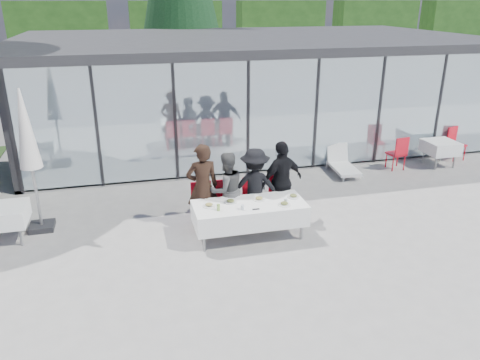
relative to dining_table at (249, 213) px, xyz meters
name	(u,v)px	position (x,y,z in m)	size (l,w,h in m)	color
ground	(250,248)	(-0.12, -0.47, -0.54)	(90.00, 90.00, 0.00)	gray
pavilion	(244,73)	(1.89, 7.70, 1.61)	(14.80, 8.80, 3.44)	gray
treeline	(120,34)	(-2.12, 27.53, 1.66)	(62.50, 2.00, 4.40)	#173811
dining_table	(249,213)	(0.00, 0.00, 0.00)	(2.26, 0.96, 0.75)	white
diner_a	(203,187)	(-0.84, 0.64, 0.40)	(0.68, 0.68, 1.87)	black
diner_chair_a	(202,203)	(-0.84, 0.75, 0.00)	(0.44, 0.44, 0.97)	red
diner_b	(227,190)	(-0.33, 0.64, 0.29)	(0.80, 0.80, 1.65)	#515151
diner_chair_b	(226,200)	(-0.33, 0.75, 0.00)	(0.44, 0.44, 0.97)	red
diner_c	(255,186)	(0.29, 0.64, 0.30)	(1.09, 1.09, 1.68)	black
diner_chair_c	(253,197)	(0.29, 0.75, 0.00)	(0.44, 0.44, 0.97)	red
diner_d	(282,181)	(0.89, 0.64, 0.36)	(1.05, 1.05, 1.80)	black
diner_chair_d	(280,195)	(0.89, 0.75, 0.00)	(0.44, 0.44, 0.97)	red
plate_a	(209,205)	(-0.81, 0.07, 0.24)	(0.26, 0.26, 0.07)	white
plate_b	(231,201)	(-0.35, 0.15, 0.24)	(0.26, 0.26, 0.07)	white
plate_c	(259,199)	(0.24, 0.14, 0.24)	(0.26, 0.26, 0.07)	white
plate_d	(293,196)	(0.97, 0.09, 0.24)	(0.26, 0.26, 0.07)	white
plate_extra	(284,204)	(0.66, -0.23, 0.24)	(0.26, 0.26, 0.07)	white
juice_bottle	(218,207)	(-0.67, -0.17, 0.28)	(0.06, 0.06, 0.13)	#83AC47
drinking_glasses	(264,204)	(0.25, -0.20, 0.26)	(0.99, 0.17, 0.10)	silver
folded_eyeglasses	(256,209)	(0.05, -0.30, 0.22)	(0.14, 0.03, 0.01)	black
spare_table_left	(4,215)	(-4.78, 1.05, 0.02)	(0.86, 0.86, 0.74)	white
spare_table_right	(440,147)	(6.53, 2.91, 0.02)	(0.86, 0.86, 0.74)	white
spare_chair_a	(454,141)	(7.35, 3.37, 0.00)	(0.56, 0.56, 0.97)	red
spare_chair_b	(399,152)	(5.15, 2.87, 0.00)	(0.50, 0.50, 0.97)	red
market_umbrella	(27,139)	(-4.19, 1.41, 1.45)	(0.50, 0.50, 3.00)	black
lounger	(342,163)	(3.53, 3.09, -0.28)	(0.72, 1.38, 0.72)	white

